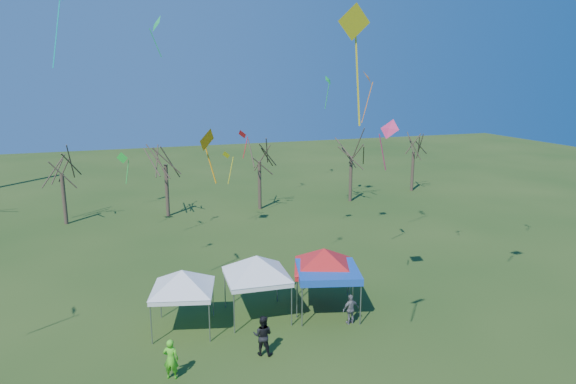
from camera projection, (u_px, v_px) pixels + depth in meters
The scene contains 22 objects.
ground at pixel (279, 343), 24.01m from camera, with size 140.00×140.00×0.00m, color #234215.
tree_1 at pixel (60, 156), 41.95m from camera, with size 3.42×3.42×7.54m.
tree_2 at pixel (165, 146), 44.28m from camera, with size 3.71×3.71×8.18m.
tree_3 at pixel (259, 144), 46.72m from camera, with size 3.59×3.59×7.91m.
tree_4 at pixel (352, 140), 49.67m from camera, with size 3.58×3.58×7.89m.
tree_5 at pixel (414, 138), 54.33m from camera, with size 3.39×3.39×7.46m.
tent_white_west at pixel (182, 274), 24.70m from camera, with size 3.93×3.93×3.58m.
tent_white_mid at pixel (257, 260), 25.98m from camera, with size 4.36×4.36×3.85m.
tent_red at pixel (324, 252), 27.19m from camera, with size 4.03×4.03×3.81m.
tent_blue at pixel (328, 272), 26.62m from camera, with size 3.86×3.86×2.47m.
person_green at pixel (171, 359), 21.04m from camera, with size 0.64×0.42×1.75m, color #51D822.
person_grey at pixel (351, 309), 25.73m from camera, with size 0.91×0.38×1.56m, color slate.
person_dark at pixel (263, 335), 22.85m from camera, with size 0.90×0.70×1.85m, color black.
kite_19 at pixel (243, 135), 43.39m from camera, with size 0.95×1.07×2.42m.
kite_1 at pixel (206, 140), 21.58m from camera, with size 1.08×1.10×2.44m.
kite_11 at pixel (156, 24), 31.01m from camera, with size 0.84×1.24×2.50m.
kite_27 at pixel (389, 129), 25.89m from camera, with size 1.05×1.28×2.73m.
kite_12 at pixel (328, 81), 46.89m from camera, with size 1.14×1.11×3.07m.
kite_22 at pixel (227, 156), 41.22m from camera, with size 1.01×1.02×2.63m.
kite_5 at pixel (354, 24), 15.40m from camera, with size 1.14×0.44×3.67m.
kite_13 at pixel (123, 158), 39.68m from camera, with size 0.96×0.83×2.47m.
kite_17 at pixel (368, 79), 29.89m from camera, with size 1.02×1.19×3.07m.
Camera 1 is at (-6.79, -20.74, 12.26)m, focal length 32.00 mm.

